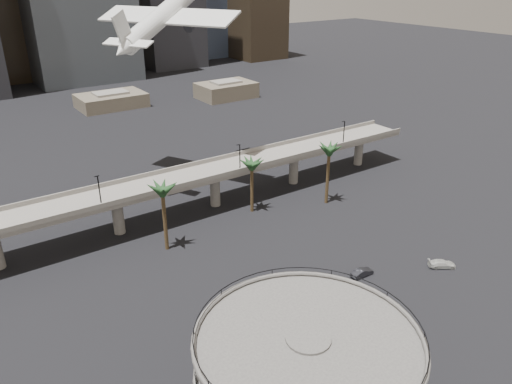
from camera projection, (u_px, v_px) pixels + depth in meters
ground at (360, 381)px, 63.65m from camera, size 700.00×700.00×0.00m
overpass at (168, 186)px, 101.75m from camera, size 130.00×9.30×14.70m
palm_trees at (253, 169)px, 99.59m from camera, size 42.40×10.40×14.00m
low_buildings at (77, 110)px, 172.47m from camera, size 135.00×27.50×6.80m
airborne_jet at (168, 12)px, 106.99m from camera, size 34.00×32.19×17.24m
car_a at (332, 304)px, 76.92m from camera, size 4.41×1.99×1.47m
car_b at (362, 272)px, 84.96m from camera, size 4.28×1.65×1.39m
car_c at (442, 264)px, 87.46m from camera, size 4.97×4.25×1.37m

